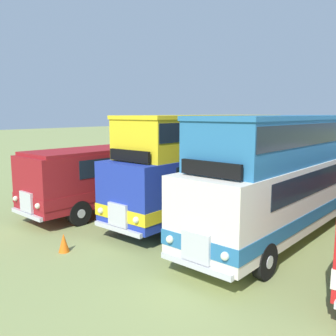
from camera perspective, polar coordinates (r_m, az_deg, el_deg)
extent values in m
cube|color=maroon|center=(18.39, -5.66, -0.38)|extent=(3.14, 11.34, 2.30)
cube|color=maroon|center=(18.49, -5.64, -2.22)|extent=(3.18, 11.39, 0.44)
cube|color=#19232D|center=(18.57, -4.78, 1.59)|extent=(3.03, 8.95, 0.76)
cube|color=#19232D|center=(15.16, -21.37, -0.37)|extent=(2.20, 0.23, 0.90)
cube|color=silver|center=(15.34, -21.48, -5.03)|extent=(0.91, 0.17, 0.80)
cube|color=silver|center=(15.45, -21.48, -6.85)|extent=(2.30, 0.27, 0.16)
sphere|color=#EAEACC|center=(14.56, -19.91, -5.66)|extent=(0.22, 0.22, 0.22)
sphere|color=#EAEACC|center=(16.13, -22.95, -4.47)|extent=(0.22, 0.22, 0.22)
cube|color=maroon|center=(18.24, -5.72, 3.41)|extent=(3.08, 10.94, 0.14)
cylinder|color=black|center=(15.32, -13.84, -6.94)|extent=(0.34, 1.05, 1.04)
cylinder|color=silver|center=(15.20, -13.52, -7.05)|extent=(0.04, 0.36, 0.36)
cylinder|color=black|center=(17.22, -18.19, -5.40)|extent=(0.34, 1.05, 1.04)
cylinder|color=silver|center=(17.34, -18.44, -5.31)|extent=(0.04, 0.36, 0.36)
cylinder|color=black|center=(20.60, 4.42, -2.73)|extent=(0.34, 1.05, 1.04)
cylinder|color=silver|center=(20.51, 4.76, -2.78)|extent=(0.04, 0.36, 0.36)
cylinder|color=black|center=(22.05, -0.32, -1.95)|extent=(0.34, 1.05, 1.04)
cylinder|color=silver|center=(22.15, -0.61, -1.90)|extent=(0.04, 0.36, 0.36)
cube|color=#1E339E|center=(16.47, 5.98, -1.44)|extent=(2.76, 10.68, 2.30)
cube|color=yellow|center=(16.58, 5.95, -3.48)|extent=(2.81, 10.72, 0.44)
cube|color=#19232D|center=(16.71, 6.78, 0.78)|extent=(2.73, 8.28, 0.76)
cube|color=#19232D|center=(12.42, -7.70, -1.71)|extent=(2.20, 0.15, 0.90)
cube|color=silver|center=(12.63, -7.96, -7.36)|extent=(0.90, 0.14, 0.80)
cube|color=silver|center=(12.76, -8.01, -9.55)|extent=(2.30, 0.20, 0.16)
sphere|color=#EAEACC|center=(12.00, -5.08, -8.18)|extent=(0.22, 0.22, 0.22)
sphere|color=#EAEACC|center=(13.29, -10.61, -6.63)|extent=(0.22, 0.22, 0.22)
cube|color=yellow|center=(16.46, 6.58, 5.21)|extent=(2.64, 9.77, 1.50)
cube|color=yellow|center=(16.43, 6.62, 8.07)|extent=(2.70, 9.88, 0.14)
cube|color=#19232D|center=(16.44, 6.59, 6.25)|extent=(2.68, 9.67, 0.68)
cube|color=black|center=(12.64, -6.12, 1.94)|extent=(1.90, 0.17, 0.40)
cylinder|color=black|center=(13.19, 0.91, -9.23)|extent=(0.31, 1.05, 1.04)
cylinder|color=silver|center=(13.10, 1.43, -9.36)|extent=(0.03, 0.36, 0.36)
cylinder|color=black|center=(14.68, -6.12, -7.41)|extent=(0.31, 1.05, 1.04)
cylinder|color=silver|center=(14.79, -6.53, -7.30)|extent=(0.03, 0.36, 0.36)
cylinder|color=black|center=(19.14, 14.72, -3.86)|extent=(0.31, 1.05, 1.04)
cylinder|color=silver|center=(19.08, 15.13, -3.92)|extent=(0.03, 0.36, 0.36)
cylinder|color=black|center=(20.20, 8.82, -3.03)|extent=(0.31, 1.05, 1.04)
cylinder|color=silver|center=(20.28, 8.46, -2.98)|extent=(0.03, 0.36, 0.36)
cube|color=silver|center=(14.12, 18.14, -3.51)|extent=(3.07, 11.02, 2.30)
cube|color=teal|center=(14.25, 18.03, -5.87)|extent=(3.11, 11.06, 0.44)
cube|color=#19232D|center=(14.37, 18.89, -0.90)|extent=(2.98, 8.63, 0.76)
cube|color=#19232D|center=(9.38, 4.92, -5.03)|extent=(2.20, 0.22, 0.90)
cube|color=silver|center=(9.67, 4.42, -12.37)|extent=(0.91, 0.17, 0.80)
cube|color=silver|center=(9.84, 4.28, -15.14)|extent=(2.30, 0.26, 0.16)
sphere|color=#EAEACC|center=(9.19, 8.98, -13.61)|extent=(0.22, 0.22, 0.22)
sphere|color=#EAEACC|center=(10.20, 0.28, -11.21)|extent=(0.22, 0.22, 0.22)
cube|color=teal|center=(14.09, 18.91, 4.24)|extent=(2.93, 10.12, 1.50)
cube|color=teal|center=(14.06, 19.07, 7.58)|extent=(2.99, 10.22, 0.14)
cube|color=#19232D|center=(14.07, 18.97, 5.46)|extent=(2.96, 10.02, 0.68)
cube|color=black|center=(9.63, 6.72, -0.16)|extent=(1.90, 0.22, 0.40)
cylinder|color=black|center=(10.64, 15.07, -14.01)|extent=(0.33, 1.05, 1.04)
cylinder|color=silver|center=(10.58, 15.82, -14.17)|extent=(0.04, 0.36, 0.36)
cylinder|color=black|center=(11.76, 4.81, -11.51)|extent=(0.33, 1.05, 1.04)
cylinder|color=silver|center=(11.84, 4.22, -11.35)|extent=(0.04, 0.36, 0.36)
cylinder|color=black|center=(18.10, 19.29, -4.78)|extent=(0.33, 1.05, 1.04)
cylinder|color=silver|center=(18.15, 18.85, -4.72)|extent=(0.04, 0.36, 0.36)
cone|color=orange|center=(12.68, -16.16, -11.29)|extent=(0.36, 0.36, 0.63)
cylinder|color=#8C704C|center=(27.85, 3.87, 0.25)|extent=(0.08, 0.08, 1.05)
cylinder|color=#8C704C|center=(24.43, 18.38, -1.34)|extent=(0.08, 0.08, 1.05)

